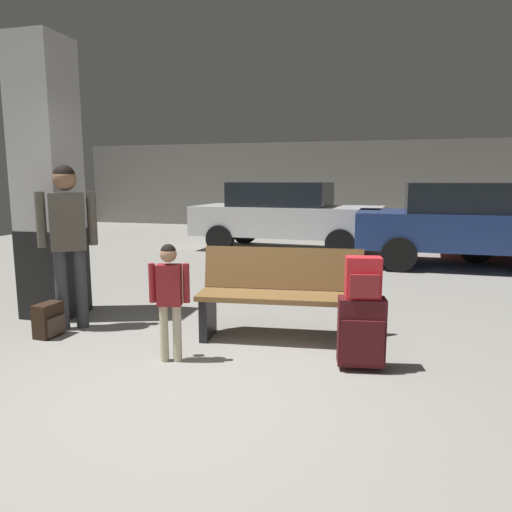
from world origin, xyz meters
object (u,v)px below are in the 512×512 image
(suitcase, at_px, (361,332))
(child, at_px, (169,290))
(structural_pillar, at_px, (48,182))
(backpack_dark_floor, at_px, (49,320))
(parked_car_near, at_px, (473,223))
(backpack_bright, at_px, (363,278))
(bench, at_px, (281,295))
(adult, at_px, (68,229))
(parked_car_far, at_px, (286,214))

(suitcase, bearing_deg, child, -171.65)
(structural_pillar, height_order, backpack_dark_floor, structural_pillar)
(parked_car_near, bearing_deg, backpack_bright, -108.01)
(bench, bearing_deg, structural_pillar, 176.55)
(backpack_bright, distance_m, adult, 3.03)
(structural_pillar, distance_m, parked_car_far, 6.04)
(backpack_dark_floor, bearing_deg, bench, 13.35)
(backpack_bright, bearing_deg, child, -171.67)
(parked_car_far, bearing_deg, backpack_dark_floor, -100.02)
(backpack_bright, bearing_deg, adult, 173.11)
(adult, xyz_separation_m, parked_car_near, (4.72, 4.94, -0.25))
(structural_pillar, relative_size, bench, 1.88)
(backpack_dark_floor, bearing_deg, parked_car_near, 47.61)
(adult, distance_m, parked_car_near, 6.84)
(bench, xyz_separation_m, suitcase, (0.80, -0.60, -0.12))
(bench, xyz_separation_m, backpack_dark_floor, (-2.26, -0.54, -0.28))
(structural_pillar, distance_m, suitcase, 3.79)
(bench, bearing_deg, child, -133.67)
(backpack_bright, distance_m, child, 1.62)
(bench, bearing_deg, backpack_bright, -36.82)
(child, height_order, parked_car_near, parked_car_near)
(parked_car_far, bearing_deg, structural_pillar, -105.39)
(backpack_bright, relative_size, parked_car_far, 0.08)
(backpack_bright, relative_size, backpack_dark_floor, 1.00)
(parked_car_far, distance_m, parked_car_near, 3.85)
(bench, distance_m, parked_car_far, 6.06)
(adult, relative_size, backpack_dark_floor, 5.02)
(bench, relative_size, backpack_dark_floor, 4.84)
(structural_pillar, height_order, child, structural_pillar)
(suitcase, relative_size, parked_car_far, 0.14)
(structural_pillar, height_order, backpack_bright, structural_pillar)
(bench, height_order, child, child)
(bench, xyz_separation_m, parked_car_near, (2.53, 4.71, 0.36))
(backpack_bright, xyz_separation_m, parked_car_far, (-1.92, 6.54, 0.03))
(adult, height_order, backpack_dark_floor, adult)
(structural_pillar, bearing_deg, child, -27.56)
(child, bearing_deg, backpack_bright, 8.33)
(backpack_dark_floor, distance_m, parked_car_near, 7.13)
(bench, distance_m, backpack_bright, 1.05)
(structural_pillar, height_order, suitcase, structural_pillar)
(structural_pillar, relative_size, backpack_dark_floor, 9.08)
(suitcase, distance_m, backpack_dark_floor, 3.06)
(bench, relative_size, parked_car_far, 0.39)
(backpack_bright, distance_m, parked_car_near, 5.58)
(bench, distance_m, child, 1.17)
(bench, distance_m, backpack_dark_floor, 2.34)
(backpack_bright, relative_size, adult, 0.20)
(structural_pillar, bearing_deg, backpack_dark_floor, -57.44)
(child, relative_size, backpack_dark_floor, 3.02)
(bench, relative_size, suitcase, 2.72)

